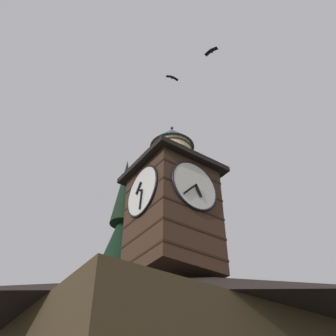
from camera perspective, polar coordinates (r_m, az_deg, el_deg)
clock_tower at (r=17.53m, az=0.66°, el=-5.47°), size 3.88×3.88×8.37m
pine_tree_behind at (r=23.12m, az=-8.05°, el=-22.97°), size 5.32×5.32×19.92m
moon at (r=49.35m, az=0.52°, el=-20.42°), size 1.55×1.55×1.55m
flying_bird_high at (r=21.69m, az=0.63°, el=13.19°), size 0.73×0.26×0.14m
flying_bird_low at (r=19.90m, az=6.39°, el=16.77°), size 0.38×0.73×0.15m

